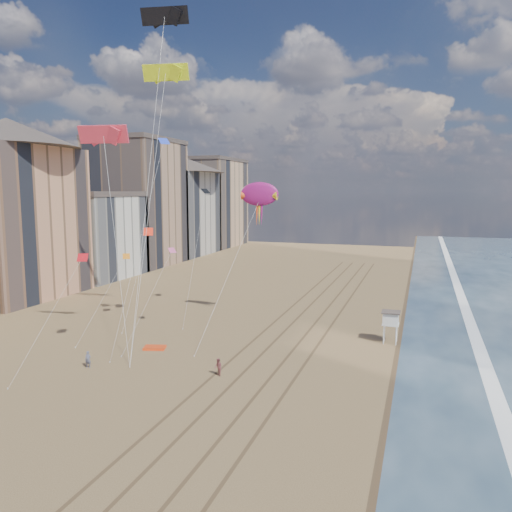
# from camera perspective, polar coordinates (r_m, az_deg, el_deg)

# --- Properties ---
(ground) EXTENTS (260.00, 260.00, 0.00)m
(ground) POSITION_cam_1_polar(r_m,az_deg,el_deg) (37.80, -10.72, -19.63)
(ground) COLOR brown
(ground) RESTS_ON ground
(wet_sand) EXTENTS (260.00, 260.00, 0.00)m
(wet_sand) POSITION_cam_1_polar(r_m,az_deg,el_deg) (71.35, 19.89, -6.88)
(wet_sand) COLOR #42301E
(wet_sand) RESTS_ON ground
(foam) EXTENTS (260.00, 260.00, 0.00)m
(foam) POSITION_cam_1_polar(r_m,az_deg,el_deg) (71.60, 23.28, -6.99)
(foam) COLOR white
(foam) RESTS_ON ground
(tracks) EXTENTS (7.68, 120.00, 0.01)m
(tracks) POSITION_cam_1_polar(r_m,az_deg,el_deg) (63.27, 4.88, -8.26)
(tracks) COLOR brown
(tracks) RESTS_ON ground
(buildings) EXTENTS (34.72, 131.35, 29.00)m
(buildings) POSITION_cam_1_polar(r_m,az_deg,el_deg) (113.61, -14.94, 5.42)
(buildings) COLOR #C6B284
(buildings) RESTS_ON ground
(lifeguard_stand) EXTENTS (2.02, 2.02, 3.65)m
(lifeguard_stand) POSITION_cam_1_polar(r_m,az_deg,el_deg) (58.65, 15.14, -6.93)
(lifeguard_stand) COLOR silver
(lifeguard_stand) RESTS_ON ground
(grounded_kite) EXTENTS (2.62, 2.04, 0.26)m
(grounded_kite) POSITION_cam_1_polar(r_m,az_deg,el_deg) (56.41, -11.50, -10.23)
(grounded_kite) COLOR #F24014
(grounded_kite) RESTS_ON ground
(show_kite) EXTENTS (4.75, 8.01, 21.76)m
(show_kite) POSITION_cam_1_polar(r_m,az_deg,el_deg) (63.52, 0.37, 7.06)
(show_kite) COLOR #941666
(show_kite) RESTS_ON ground
(kite_flyer_a) EXTENTS (0.68, 0.53, 1.65)m
(kite_flyer_a) POSITION_cam_1_polar(r_m,az_deg,el_deg) (52.21, -18.64, -11.14)
(kite_flyer_a) COLOR slate
(kite_flyer_a) RESTS_ON ground
(kite_flyer_b) EXTENTS (1.00, 1.01, 1.65)m
(kite_flyer_b) POSITION_cam_1_polar(r_m,az_deg,el_deg) (47.69, -4.34, -12.55)
(kite_flyer_b) COLOR brown
(kite_flyer_b) RESTS_ON ground
(parafoils) EXTENTS (8.34, 12.19, 16.55)m
(parafoils) POSITION_cam_1_polar(r_m,az_deg,el_deg) (61.01, -12.30, 20.20)
(parafoils) COLOR black
(parafoils) RESTS_ON ground
(small_kites) EXTENTS (10.13, 20.88, 14.71)m
(small_kites) POSITION_cam_1_polar(r_m,az_deg,el_deg) (62.42, -12.10, 4.23)
(small_kites) COLOR orange
(small_kites) RESTS_ON ground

